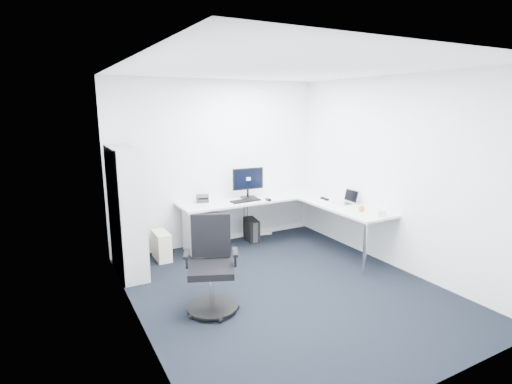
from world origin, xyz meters
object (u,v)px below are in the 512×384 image
task_chair (211,266)px  laptop (342,197)px  monitor (248,183)px  l_desk (267,225)px  bookshelf (126,212)px

task_chair → laptop: bearing=40.5°
monitor → laptop: bearing=-40.8°
laptop → l_desk: bearing=146.1°
task_chair → l_desk: bearing=65.9°
monitor → task_chair: bearing=-124.2°
bookshelf → task_chair: (0.60, -1.51, -0.34)m
bookshelf → task_chair: 1.66m
laptop → task_chair: bearing=-161.8°
monitor → l_desk: bearing=-68.1°
l_desk → monitor: 0.77m
bookshelf → laptop: 3.22m
bookshelf → l_desk: bearing=-1.3°
bookshelf → laptop: (3.14, -0.71, 0.00)m
l_desk → bookshelf: (-2.17, 0.05, 0.49)m
l_desk → monitor: size_ratio=4.94×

